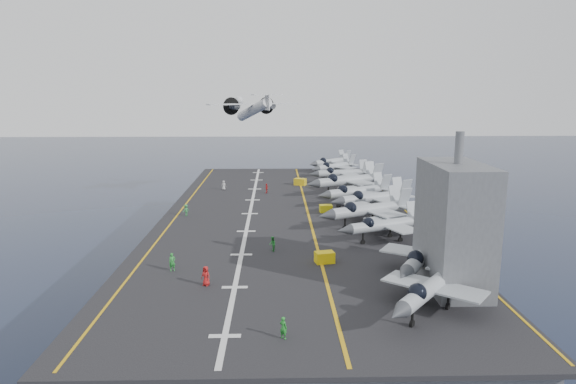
{
  "coord_description": "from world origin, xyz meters",
  "views": [
    {
      "loc": [
        -2.02,
        -76.85,
        29.15
      ],
      "look_at": [
        0.0,
        4.0,
        13.0
      ],
      "focal_mm": 32.0,
      "sensor_mm": 36.0,
      "label": 1
    }
  ],
  "objects_px": {
    "fighter_jet_0": "(431,286)",
    "transport_plane": "(254,110)",
    "tow_cart_a": "(325,257)",
    "island_superstructure": "(455,211)"
  },
  "relations": [
    {
      "from": "fighter_jet_0",
      "to": "transport_plane",
      "type": "bearing_deg",
      "value": 101.43
    },
    {
      "from": "tow_cart_a",
      "to": "transport_plane",
      "type": "xyz_separation_m",
      "value": [
        -10.87,
        79.83,
        13.09
      ]
    },
    {
      "from": "island_superstructure",
      "to": "fighter_jet_0",
      "type": "distance_m",
      "value": 8.67
    },
    {
      "from": "transport_plane",
      "to": "tow_cart_a",
      "type": "bearing_deg",
      "value": -82.25
    },
    {
      "from": "island_superstructure",
      "to": "fighter_jet_0",
      "type": "bearing_deg",
      "value": -122.96
    },
    {
      "from": "island_superstructure",
      "to": "transport_plane",
      "type": "distance_m",
      "value": 89.95
    },
    {
      "from": "island_superstructure",
      "to": "tow_cart_a",
      "type": "xyz_separation_m",
      "value": [
        -11.63,
        7.04,
        -6.88
      ]
    },
    {
      "from": "tow_cart_a",
      "to": "fighter_jet_0",
      "type": "bearing_deg",
      "value": -58.54
    },
    {
      "from": "fighter_jet_0",
      "to": "tow_cart_a",
      "type": "bearing_deg",
      "value": 121.46
    },
    {
      "from": "island_superstructure",
      "to": "tow_cart_a",
      "type": "bearing_deg",
      "value": 148.82
    }
  ]
}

